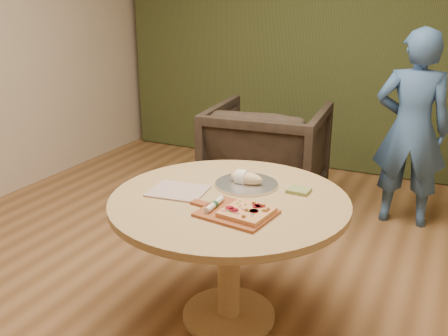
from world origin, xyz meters
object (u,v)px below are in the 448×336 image
object	(u,v)px
pedestal_table	(229,221)
pizza_paddle	(235,213)
serving_tray	(246,184)
armchair	(267,150)
bread_roll	(245,178)
cutlery_roll	(214,204)
flatbread_pizza	(247,212)
person_standing	(411,130)

from	to	relation	value
pedestal_table	pizza_paddle	world-z (taller)	pizza_paddle
serving_tray	pizza_paddle	bearing A→B (deg)	-74.61
pedestal_table	armchair	xyz separation A→B (m)	(-0.43, 1.69, -0.12)
bread_roll	pedestal_table	bearing A→B (deg)	-90.74
cutlery_roll	bread_roll	distance (m)	0.38
flatbread_pizza	bread_roll	xyz separation A→B (m)	(-0.18, 0.39, 0.02)
pizza_paddle	cutlery_roll	bearing A→B (deg)	-174.36
pedestal_table	bread_roll	bearing A→B (deg)	89.26
serving_tray	person_standing	size ratio (longest dim) A/B	0.23
armchair	person_standing	xyz separation A→B (m)	(1.15, 0.11, 0.29)
pedestal_table	bread_roll	xyz separation A→B (m)	(0.00, 0.20, 0.18)
pizza_paddle	bread_roll	xyz separation A→B (m)	(-0.12, 0.39, 0.04)
serving_tray	cutlery_roll	bearing A→B (deg)	-91.22
pizza_paddle	bread_roll	distance (m)	0.40
pedestal_table	bread_roll	world-z (taller)	bread_roll
cutlery_roll	bread_roll	bearing A→B (deg)	88.97
cutlery_roll	bread_roll	xyz separation A→B (m)	(-0.00, 0.38, 0.01)
pizza_paddle	flatbread_pizza	xyz separation A→B (m)	(0.07, -0.00, 0.02)
flatbread_pizza	cutlery_roll	xyz separation A→B (m)	(-0.18, 0.01, 0.00)
flatbread_pizza	armchair	distance (m)	1.99
cutlery_roll	serving_tray	world-z (taller)	cutlery_roll
flatbread_pizza	cutlery_roll	distance (m)	0.18
bread_roll	person_standing	world-z (taller)	person_standing
person_standing	bread_roll	bearing A→B (deg)	60.21
pedestal_table	pizza_paddle	bearing A→B (deg)	-57.19
serving_tray	person_standing	distance (m)	1.75
bread_roll	armchair	bearing A→B (deg)	106.35
flatbread_pizza	armchair	world-z (taller)	armchair
pizza_paddle	serving_tray	size ratio (longest dim) A/B	1.30
pizza_paddle	cutlery_roll	world-z (taller)	cutlery_roll
bread_roll	person_standing	bearing A→B (deg)	66.00
pedestal_table	flatbread_pizza	xyz separation A→B (m)	(0.18, -0.18, 0.17)
flatbread_pizza	serving_tray	distance (m)	0.42
armchair	person_standing	distance (m)	1.19
cutlery_roll	person_standing	size ratio (longest dim) A/B	0.13
serving_tray	person_standing	world-z (taller)	person_standing
pizza_paddle	armchair	world-z (taller)	armchair
flatbread_pizza	person_standing	xyz separation A→B (m)	(0.53, 1.99, 0.00)
bread_roll	person_standing	size ratio (longest dim) A/B	0.12
pedestal_table	pizza_paddle	xyz separation A→B (m)	(0.12, -0.18, 0.15)
serving_tray	armchair	world-z (taller)	armchair
flatbread_pizza	serving_tray	xyz separation A→B (m)	(-0.17, 0.39, -0.02)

